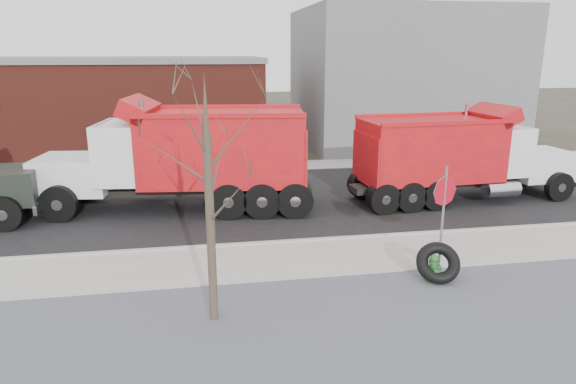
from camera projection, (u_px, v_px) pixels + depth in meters
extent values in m
plane|color=#383328|center=(329.00, 262.00, 14.03)|extent=(120.00, 120.00, 0.00)
cube|color=slate|center=(370.00, 327.00, 10.70)|extent=(60.00, 5.00, 0.03)
cube|color=#9E9B93|center=(327.00, 257.00, 14.26)|extent=(60.00, 2.50, 0.06)
cube|color=#9E9B93|center=(316.00, 240.00, 15.49)|extent=(60.00, 0.15, 0.11)
cube|color=black|center=(289.00, 198.00, 20.01)|extent=(60.00, 9.40, 0.02)
cube|color=#9E9B93|center=(269.00, 167.00, 25.42)|extent=(60.00, 2.00, 0.06)
cube|color=slate|center=(400.00, 77.00, 31.54)|extent=(12.00, 10.00, 8.00)
cube|color=maroon|center=(74.00, 109.00, 27.87)|extent=(20.00, 8.00, 5.00)
cube|color=slate|center=(69.00, 59.00, 27.16)|extent=(20.20, 8.20, 0.30)
cylinder|color=#382D23|center=(211.00, 232.00, 10.50)|extent=(0.18, 0.18, 4.00)
cone|color=#382D23|center=(205.00, 104.00, 9.81)|extent=(0.14, 0.14, 1.20)
cylinder|color=#32732B|center=(432.00, 281.00, 12.82)|extent=(0.39, 0.39, 0.05)
cylinder|color=#32732B|center=(433.00, 271.00, 12.75)|extent=(0.20, 0.20, 0.53)
cylinder|color=#32732B|center=(434.00, 262.00, 12.69)|extent=(0.27, 0.27, 0.04)
sphere|color=#32732B|center=(434.00, 259.00, 12.67)|extent=(0.21, 0.21, 0.21)
cylinder|color=#32732B|center=(435.00, 255.00, 12.64)|extent=(0.04, 0.04, 0.05)
cylinder|color=#32732B|center=(428.00, 268.00, 12.71)|extent=(0.11, 0.10, 0.10)
cylinder|color=#32732B|center=(439.00, 268.00, 12.75)|extent=(0.11, 0.10, 0.10)
cylinder|color=#32732B|center=(436.00, 271.00, 12.59)|extent=(0.14, 0.11, 0.13)
torus|color=black|center=(438.00, 263.00, 12.76)|extent=(1.27, 1.16, 1.02)
cylinder|color=gray|center=(442.00, 223.00, 12.77)|extent=(0.06, 0.06, 2.88)
cylinder|color=red|center=(445.00, 191.00, 12.55)|extent=(0.74, 0.32, 0.78)
cube|color=black|center=(458.00, 183.00, 19.71)|extent=(8.66, 1.44, 0.22)
cube|color=silver|center=(537.00, 164.00, 20.34)|extent=(2.34, 2.11, 1.11)
cube|color=silver|center=(560.00, 163.00, 20.58)|extent=(0.17, 1.77, 1.01)
cube|color=silver|center=(497.00, 149.00, 19.72)|extent=(1.76, 2.42, 1.82)
cube|color=black|center=(516.00, 135.00, 19.76)|extent=(0.18, 2.02, 0.81)
cube|color=red|center=(430.00, 149.00, 19.05)|extent=(5.19, 2.74, 2.22)
cylinder|color=silver|center=(465.00, 134.00, 20.31)|extent=(0.15, 0.15, 2.42)
cylinder|color=black|center=(521.00, 174.00, 21.58)|extent=(1.13, 0.37, 1.11)
cylinder|color=black|center=(559.00, 187.00, 19.54)|extent=(1.13, 0.37, 1.11)
cylinder|color=black|center=(387.00, 183.00, 20.08)|extent=(1.13, 0.37, 1.11)
cylinder|color=black|center=(409.00, 196.00, 18.26)|extent=(1.13, 0.37, 1.11)
cube|color=black|center=(183.00, 190.00, 18.46)|extent=(9.29, 2.10, 0.25)
cube|color=silver|center=(75.00, 174.00, 18.11)|extent=(2.74, 2.49, 1.24)
cube|color=silver|center=(44.00, 174.00, 18.06)|extent=(0.30, 1.97, 1.13)
cube|color=silver|center=(128.00, 151.00, 17.99)|extent=(2.11, 2.80, 2.04)
cube|color=black|center=(104.00, 136.00, 17.80)|extent=(0.32, 2.25, 0.91)
cube|color=red|center=(223.00, 147.00, 18.12)|extent=(5.94, 3.38, 2.49)
cylinder|color=silver|center=(144.00, 142.00, 16.86)|extent=(0.18, 0.18, 2.72)
cylinder|color=black|center=(59.00, 204.00, 17.12)|extent=(1.28, 0.49, 1.24)
cylinder|color=black|center=(83.00, 185.00, 19.47)|extent=(1.28, 0.49, 1.24)
cylinder|color=black|center=(262.00, 200.00, 17.58)|extent=(1.28, 0.49, 1.24)
cylinder|color=black|center=(262.00, 184.00, 19.67)|extent=(1.28, 0.49, 1.24)
cube|color=black|center=(2.00, 186.00, 17.04)|extent=(2.41, 2.18, 1.13)
cube|color=silver|center=(37.00, 184.00, 17.30)|extent=(0.21, 1.79, 1.03)
cylinder|color=black|center=(20.00, 196.00, 18.30)|extent=(1.15, 0.40, 1.13)
cylinder|color=black|center=(3.00, 214.00, 16.23)|extent=(1.15, 0.40, 1.13)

